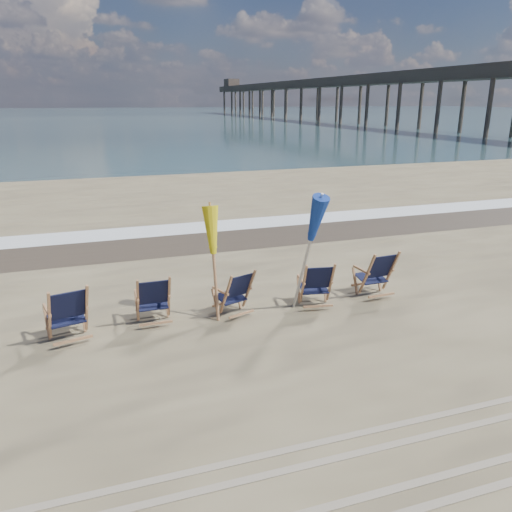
{
  "coord_description": "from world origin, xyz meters",
  "views": [
    {
      "loc": [
        -2.93,
        -6.59,
        3.82
      ],
      "look_at": [
        0.0,
        2.2,
        0.9
      ],
      "focal_mm": 35.0,
      "sensor_mm": 36.0,
      "label": 1
    }
  ],
  "objects_px": {
    "umbrella_blue": "(307,216)",
    "fishing_pier": "(334,94)",
    "beach_chair_4": "(391,272)",
    "umbrella_yellow": "(214,237)",
    "beach_chair_0": "(87,311)",
    "beach_chair_1": "(169,299)",
    "beach_chair_2": "(249,290)",
    "beach_chair_3": "(331,284)"
  },
  "relations": [
    {
      "from": "umbrella_blue",
      "to": "fishing_pier",
      "type": "xyz_separation_m",
      "value": [
        37.4,
        72.81,
        2.77
      ]
    },
    {
      "from": "beach_chair_4",
      "to": "umbrella_yellow",
      "type": "relative_size",
      "value": 0.5
    },
    {
      "from": "umbrella_yellow",
      "to": "umbrella_blue",
      "type": "height_order",
      "value": "umbrella_blue"
    },
    {
      "from": "beach_chair_0",
      "to": "beach_chair_1",
      "type": "bearing_deg",
      "value": 173.97
    },
    {
      "from": "beach_chair_1",
      "to": "umbrella_blue",
      "type": "distance_m",
      "value": 2.81
    },
    {
      "from": "beach_chair_0",
      "to": "umbrella_yellow",
      "type": "distance_m",
      "value": 2.44
    },
    {
      "from": "beach_chair_0",
      "to": "beach_chair_4",
      "type": "bearing_deg",
      "value": 167.55
    },
    {
      "from": "beach_chair_1",
      "to": "umbrella_yellow",
      "type": "distance_m",
      "value": 1.34
    },
    {
      "from": "beach_chair_4",
      "to": "umbrella_yellow",
      "type": "bearing_deg",
      "value": -5.67
    },
    {
      "from": "beach_chair_0",
      "to": "beach_chair_2",
      "type": "height_order",
      "value": "beach_chair_0"
    },
    {
      "from": "beach_chair_3",
      "to": "fishing_pier",
      "type": "relative_size",
      "value": 0.01
    },
    {
      "from": "beach_chair_1",
      "to": "beach_chair_2",
      "type": "xyz_separation_m",
      "value": [
        1.47,
        -0.01,
        -0.02
      ]
    },
    {
      "from": "beach_chair_1",
      "to": "beach_chair_4",
      "type": "relative_size",
      "value": 0.95
    },
    {
      "from": "fishing_pier",
      "to": "beach_chair_4",
      "type": "bearing_deg",
      "value": -116.01
    },
    {
      "from": "beach_chair_1",
      "to": "beach_chair_2",
      "type": "relative_size",
      "value": 1.05
    },
    {
      "from": "beach_chair_1",
      "to": "beach_chair_2",
      "type": "distance_m",
      "value": 1.47
    },
    {
      "from": "beach_chair_1",
      "to": "fishing_pier",
      "type": "xyz_separation_m",
      "value": [
        39.81,
        72.41,
        4.17
      ]
    },
    {
      "from": "beach_chair_0",
      "to": "fishing_pier",
      "type": "height_order",
      "value": "fishing_pier"
    },
    {
      "from": "beach_chair_3",
      "to": "beach_chair_4",
      "type": "distance_m",
      "value": 1.42
    },
    {
      "from": "beach_chair_3",
      "to": "beach_chair_4",
      "type": "relative_size",
      "value": 0.94
    },
    {
      "from": "umbrella_blue",
      "to": "beach_chair_4",
      "type": "bearing_deg",
      "value": 8.37
    },
    {
      "from": "beach_chair_4",
      "to": "fishing_pier",
      "type": "xyz_separation_m",
      "value": [
        35.38,
        72.51,
        4.14
      ]
    },
    {
      "from": "umbrella_blue",
      "to": "fishing_pier",
      "type": "bearing_deg",
      "value": 62.81
    },
    {
      "from": "umbrella_yellow",
      "to": "beach_chair_1",
      "type": "bearing_deg",
      "value": -177.4
    },
    {
      "from": "beach_chair_2",
      "to": "beach_chair_4",
      "type": "height_order",
      "value": "beach_chair_4"
    },
    {
      "from": "beach_chair_0",
      "to": "beach_chair_2",
      "type": "xyz_separation_m",
      "value": [
        2.84,
        0.16,
        -0.06
      ]
    },
    {
      "from": "beach_chair_0",
      "to": "beach_chair_1",
      "type": "xyz_separation_m",
      "value": [
        1.37,
        0.17,
        -0.03
      ]
    },
    {
      "from": "beach_chair_2",
      "to": "fishing_pier",
      "type": "xyz_separation_m",
      "value": [
        38.34,
        72.43,
        4.19
      ]
    },
    {
      "from": "beach_chair_0",
      "to": "beach_chair_3",
      "type": "bearing_deg",
      "value": 165.73
    },
    {
      "from": "beach_chair_0",
      "to": "beach_chair_2",
      "type": "distance_m",
      "value": 2.85
    },
    {
      "from": "beach_chair_1",
      "to": "umbrella_yellow",
      "type": "relative_size",
      "value": 0.47
    },
    {
      "from": "umbrella_yellow",
      "to": "umbrella_blue",
      "type": "distance_m",
      "value": 1.66
    },
    {
      "from": "umbrella_yellow",
      "to": "umbrella_blue",
      "type": "relative_size",
      "value": 0.84
    },
    {
      "from": "beach_chair_2",
      "to": "umbrella_blue",
      "type": "xyz_separation_m",
      "value": [
        0.94,
        -0.38,
        1.43
      ]
    },
    {
      "from": "fishing_pier",
      "to": "umbrella_blue",
      "type": "bearing_deg",
      "value": -117.19
    },
    {
      "from": "beach_chair_1",
      "to": "beach_chair_4",
      "type": "height_order",
      "value": "beach_chair_4"
    },
    {
      "from": "beach_chair_1",
      "to": "fishing_pier",
      "type": "relative_size",
      "value": 0.01
    },
    {
      "from": "beach_chair_2",
      "to": "beach_chair_3",
      "type": "bearing_deg",
      "value": 152.15
    },
    {
      "from": "beach_chair_4",
      "to": "fishing_pier",
      "type": "height_order",
      "value": "fishing_pier"
    },
    {
      "from": "beach_chair_3",
      "to": "umbrella_yellow",
      "type": "distance_m",
      "value": 2.43
    },
    {
      "from": "beach_chair_0",
      "to": "beach_chair_3",
      "type": "xyz_separation_m",
      "value": [
        4.39,
        -0.08,
        -0.04
      ]
    },
    {
      "from": "beach_chair_1",
      "to": "umbrella_yellow",
      "type": "height_order",
      "value": "umbrella_yellow"
    }
  ]
}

